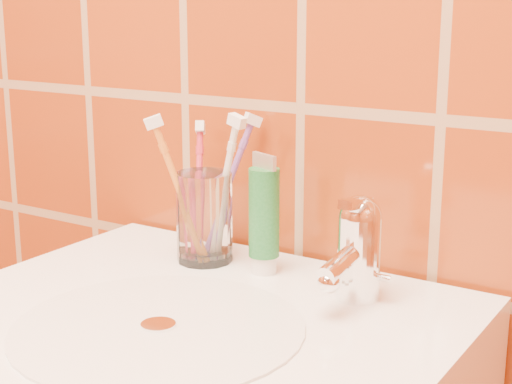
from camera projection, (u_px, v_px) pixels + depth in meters
The scene contains 7 objects.
glass_tumbler at pixel (204, 217), 0.99m from camera, with size 0.07×0.07×0.12m, color white.
toothpaste_tube at pixel (264, 218), 0.94m from camera, with size 0.04×0.04×0.15m.
faucet at pixel (357, 245), 0.86m from camera, with size 0.05×0.11×0.12m.
toothbrush_0 at pixel (223, 190), 0.97m from camera, with size 0.07×0.03×0.20m, color silver, non-canonical shape.
toothbrush_1 at pixel (199, 191), 1.02m from camera, with size 0.06×0.08×0.18m, color #C02940, non-canonical shape.
toothbrush_2 at pixel (180, 192), 0.97m from camera, with size 0.07×0.06×0.20m, color orange, non-canonical shape.
toothbrush_3 at pixel (227, 187), 1.01m from camera, with size 0.06×0.09×0.19m, color #754697, non-canonical shape.
Camera 1 is at (0.48, 0.34, 1.18)m, focal length 55.00 mm.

